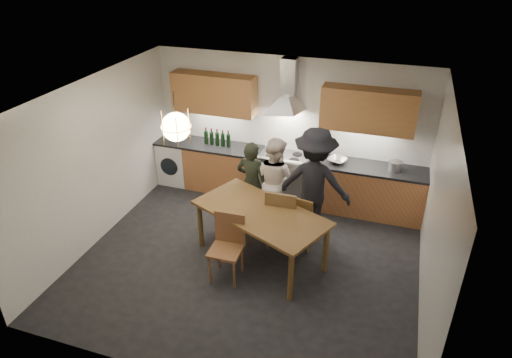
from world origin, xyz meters
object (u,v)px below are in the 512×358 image
(chair_back_left, at_px, (242,218))
(person_right, at_px, (314,183))
(person_left, at_px, (252,183))
(chair_front, at_px, (228,242))
(mixing_bowl, at_px, (337,160))
(person_mid, at_px, (274,181))
(stock_pot, at_px, (395,166))
(dining_table, at_px, (261,217))
(wine_bottles, at_px, (217,137))

(chair_back_left, xyz_separation_m, person_right, (0.99, 0.69, 0.46))
(person_left, bearing_deg, chair_front, 101.06)
(mixing_bowl, bearing_deg, person_mid, -140.19)
(mixing_bowl, xyz_separation_m, stock_pot, (0.96, 0.01, 0.04))
(dining_table, relative_size, mixing_bowl, 6.91)
(chair_front, bearing_deg, person_right, 56.10)
(person_mid, xyz_separation_m, stock_pot, (1.88, 0.78, 0.20))
(person_mid, height_order, person_right, person_right)
(mixing_bowl, relative_size, wine_bottles, 0.61)
(dining_table, xyz_separation_m, person_left, (-0.46, 0.95, 0.00))
(dining_table, relative_size, wine_bottles, 4.20)
(person_mid, height_order, mixing_bowl, person_mid)
(chair_back_left, relative_size, mixing_bowl, 2.54)
(dining_table, distance_m, person_left, 1.05)
(stock_pot, bearing_deg, person_left, -157.90)
(person_left, height_order, wine_bottles, person_left)
(dining_table, distance_m, person_right, 1.14)
(chair_back_left, relative_size, person_right, 0.44)
(person_right, xyz_separation_m, mixing_bowl, (0.23, 0.88, 0.02))
(chair_front, bearing_deg, mixing_bowl, 62.25)
(chair_back_left, xyz_separation_m, person_mid, (0.30, 0.80, 0.31))
(chair_back_left, height_order, mixing_bowl, mixing_bowl)
(person_right, xyz_separation_m, stock_pot, (1.19, 0.89, 0.05))
(dining_table, bearing_deg, wine_bottles, 151.98)
(person_mid, distance_m, mixing_bowl, 1.20)
(dining_table, xyz_separation_m, chair_back_left, (-0.40, 0.27, -0.27))
(mixing_bowl, height_order, stock_pot, stock_pot)
(chair_front, bearing_deg, chair_back_left, 93.39)
(mixing_bowl, relative_size, stock_pot, 1.48)
(person_left, relative_size, stock_pot, 6.85)
(person_left, height_order, person_right, person_right)
(person_left, bearing_deg, mixing_bowl, -138.86)
(wine_bottles, bearing_deg, person_right, -23.91)
(person_right, bearing_deg, person_mid, -10.26)
(chair_back_left, distance_m, person_right, 1.28)
(stock_pot, bearing_deg, person_right, -143.12)
(chair_back_left, xyz_separation_m, mixing_bowl, (1.21, 1.56, 0.47))
(person_left, bearing_deg, chair_back_left, 101.09)
(chair_front, relative_size, person_left, 0.67)
(chair_back_left, height_order, person_mid, person_mid)
(chair_back_left, height_order, stock_pot, stock_pot)
(chair_front, bearing_deg, stock_pot, 46.45)
(person_mid, bearing_deg, chair_back_left, 92.45)
(person_mid, relative_size, wine_bottles, 2.95)
(dining_table, distance_m, chair_back_left, 0.56)
(dining_table, height_order, person_mid, person_mid)
(person_mid, height_order, stock_pot, person_mid)
(person_left, distance_m, person_mid, 0.38)
(dining_table, relative_size, chair_front, 2.24)
(chair_front, xyz_separation_m, person_right, (0.92, 1.45, 0.36))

